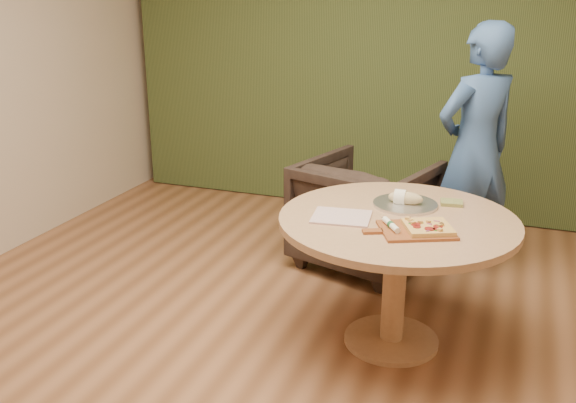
{
  "coord_description": "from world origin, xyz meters",
  "views": [
    {
      "loc": [
        1.03,
        -2.51,
        1.92
      ],
      "look_at": [
        0.01,
        0.25,
        0.91
      ],
      "focal_mm": 40.0,
      "sensor_mm": 36.0,
      "label": 1
    }
  ],
  "objects_px": {
    "flatbread_pizza": "(428,227)",
    "armchair": "(366,207)",
    "serving_tray": "(405,204)",
    "pizza_paddle": "(414,230)",
    "pedestal_table": "(397,242)",
    "bread_roll": "(404,198)",
    "person_standing": "(475,151)",
    "cutlery_roll": "(391,225)"
  },
  "relations": [
    {
      "from": "cutlery_roll",
      "to": "serving_tray",
      "type": "relative_size",
      "value": 0.5
    },
    {
      "from": "person_standing",
      "to": "flatbread_pizza",
      "type": "bearing_deg",
      "value": 40.67
    },
    {
      "from": "armchair",
      "to": "person_standing",
      "type": "relative_size",
      "value": 0.5
    },
    {
      "from": "flatbread_pizza",
      "to": "serving_tray",
      "type": "bearing_deg",
      "value": 116.11
    },
    {
      "from": "pedestal_table",
      "to": "bread_roll",
      "type": "height_order",
      "value": "bread_roll"
    },
    {
      "from": "pedestal_table",
      "to": "bread_roll",
      "type": "xyz_separation_m",
      "value": [
        -0.01,
        0.2,
        0.18
      ]
    },
    {
      "from": "serving_tray",
      "to": "person_standing",
      "type": "bearing_deg",
      "value": 74.19
    },
    {
      "from": "pedestal_table",
      "to": "person_standing",
      "type": "xyz_separation_m",
      "value": [
        0.28,
        1.2,
        0.24
      ]
    },
    {
      "from": "pizza_paddle",
      "to": "armchair",
      "type": "height_order",
      "value": "armchair"
    },
    {
      "from": "pizza_paddle",
      "to": "bread_roll",
      "type": "height_order",
      "value": "bread_roll"
    },
    {
      "from": "bread_roll",
      "to": "armchair",
      "type": "bearing_deg",
      "value": 116.25
    },
    {
      "from": "pedestal_table",
      "to": "bread_roll",
      "type": "relative_size",
      "value": 6.53
    },
    {
      "from": "pizza_paddle",
      "to": "cutlery_roll",
      "type": "bearing_deg",
      "value": 166.61
    },
    {
      "from": "bread_roll",
      "to": "person_standing",
      "type": "bearing_deg",
      "value": 73.72
    },
    {
      "from": "bread_roll",
      "to": "armchair",
      "type": "xyz_separation_m",
      "value": [
        -0.4,
        0.8,
        -0.37
      ]
    },
    {
      "from": "pizza_paddle",
      "to": "serving_tray",
      "type": "xyz_separation_m",
      "value": [
        -0.11,
        0.38,
        -0.0
      ]
    },
    {
      "from": "bread_roll",
      "to": "pizza_paddle",
      "type": "bearing_deg",
      "value": -71.89
    },
    {
      "from": "cutlery_roll",
      "to": "person_standing",
      "type": "height_order",
      "value": "person_standing"
    },
    {
      "from": "pizza_paddle",
      "to": "serving_tray",
      "type": "distance_m",
      "value": 0.4
    },
    {
      "from": "bread_roll",
      "to": "person_standing",
      "type": "height_order",
      "value": "person_standing"
    },
    {
      "from": "pizza_paddle",
      "to": "flatbread_pizza",
      "type": "relative_size",
      "value": 1.62
    },
    {
      "from": "serving_tray",
      "to": "bread_roll",
      "type": "relative_size",
      "value": 1.84
    },
    {
      "from": "armchair",
      "to": "cutlery_roll",
      "type": "bearing_deg",
      "value": 125.16
    },
    {
      "from": "armchair",
      "to": "person_standing",
      "type": "xyz_separation_m",
      "value": [
        0.69,
        0.2,
        0.43
      ]
    },
    {
      "from": "pedestal_table",
      "to": "armchair",
      "type": "xyz_separation_m",
      "value": [
        -0.41,
        1.0,
        -0.19
      ]
    },
    {
      "from": "flatbread_pizza",
      "to": "armchair",
      "type": "relative_size",
      "value": 0.35
    },
    {
      "from": "cutlery_roll",
      "to": "armchair",
      "type": "bearing_deg",
      "value": 75.1
    },
    {
      "from": "pizza_paddle",
      "to": "person_standing",
      "type": "bearing_deg",
      "value": 58.09
    },
    {
      "from": "pedestal_table",
      "to": "cutlery_roll",
      "type": "height_order",
      "value": "cutlery_roll"
    },
    {
      "from": "flatbread_pizza",
      "to": "serving_tray",
      "type": "xyz_separation_m",
      "value": [
        -0.18,
        0.36,
        -0.02
      ]
    },
    {
      "from": "flatbread_pizza",
      "to": "bread_roll",
      "type": "height_order",
      "value": "bread_roll"
    },
    {
      "from": "pizza_paddle",
      "to": "bread_roll",
      "type": "relative_size",
      "value": 2.45
    },
    {
      "from": "cutlery_roll",
      "to": "bread_roll",
      "type": "relative_size",
      "value": 0.92
    },
    {
      "from": "flatbread_pizza",
      "to": "armchair",
      "type": "bearing_deg",
      "value": 116.56
    },
    {
      "from": "bread_roll",
      "to": "flatbread_pizza",
      "type": "bearing_deg",
      "value": -62.77
    },
    {
      "from": "pizza_paddle",
      "to": "person_standing",
      "type": "xyz_separation_m",
      "value": [
        0.17,
        1.38,
        0.09
      ]
    },
    {
      "from": "pizza_paddle",
      "to": "cutlery_roll",
      "type": "relative_size",
      "value": 2.66
    },
    {
      "from": "pedestal_table",
      "to": "serving_tray",
      "type": "bearing_deg",
      "value": 90.38
    },
    {
      "from": "flatbread_pizza",
      "to": "bread_roll",
      "type": "distance_m",
      "value": 0.41
    },
    {
      "from": "pizza_paddle",
      "to": "armchair",
      "type": "distance_m",
      "value": 1.33
    },
    {
      "from": "pedestal_table",
      "to": "serving_tray",
      "type": "distance_m",
      "value": 0.25
    },
    {
      "from": "bread_roll",
      "to": "person_standing",
      "type": "distance_m",
      "value": 1.04
    }
  ]
}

